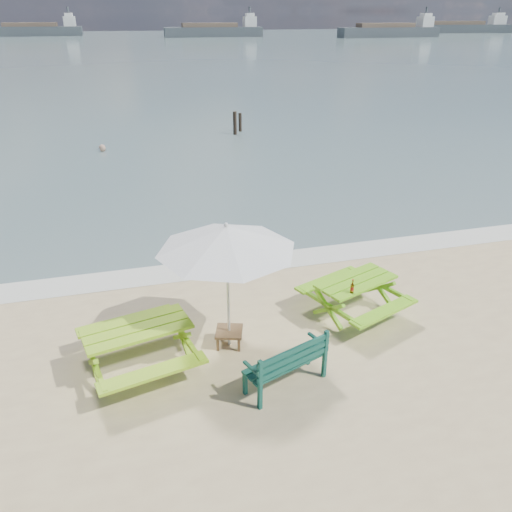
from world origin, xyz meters
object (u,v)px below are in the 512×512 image
object	(u,v)px
park_bench	(285,371)
swimmer	(104,163)
picnic_table_left	(139,348)
side_table	(229,337)
picnic_table_right	(354,298)
patio_umbrella	(226,238)
beer_bottle	(352,288)

from	to	relation	value
park_bench	swimmer	bearing A→B (deg)	100.35
picnic_table_left	swimmer	bearing A→B (deg)	92.86
side_table	swimmer	xyz separation A→B (m)	(-2.31, 14.85, -0.66)
swimmer	picnic_table_right	bearing A→B (deg)	-71.40
patio_umbrella	swimmer	distance (m)	15.25
park_bench	swimmer	size ratio (longest dim) A/B	0.91
park_bench	beer_bottle	world-z (taller)	beer_bottle
picnic_table_right	beer_bottle	bearing A→B (deg)	-124.81
side_table	patio_umbrella	size ratio (longest dim) A/B	0.20
side_table	beer_bottle	xyz separation A→B (m)	(2.28, -0.06, 0.69)
picnic_table_left	beer_bottle	distance (m)	3.87
swimmer	patio_umbrella	bearing A→B (deg)	-81.15
patio_umbrella	swimmer	bearing A→B (deg)	98.85
patio_umbrella	beer_bottle	world-z (taller)	patio_umbrella
side_table	patio_umbrella	world-z (taller)	patio_umbrella
park_bench	patio_umbrella	xyz separation A→B (m)	(-0.63, 1.27, 1.82)
picnic_table_right	park_bench	xyz separation A→B (m)	(-1.94, -1.63, -0.10)
picnic_table_left	beer_bottle	bearing A→B (deg)	2.89
picnic_table_right	patio_umbrella	world-z (taller)	patio_umbrella
beer_bottle	swimmer	bearing A→B (deg)	107.13
picnic_table_right	park_bench	bearing A→B (deg)	-139.95
swimmer	park_bench	bearing A→B (deg)	-79.65
picnic_table_left	swimmer	xyz separation A→B (m)	(-0.75, 15.10, -0.90)
picnic_table_left	swimmer	world-z (taller)	picnic_table_left
picnic_table_left	picnic_table_right	size ratio (longest dim) A/B	1.00
side_table	patio_umbrella	distance (m)	1.92
beer_bottle	swimmer	world-z (taller)	beer_bottle
side_table	park_bench	bearing A→B (deg)	-63.68
picnic_table_left	park_bench	size ratio (longest dim) A/B	1.53
picnic_table_right	beer_bottle	world-z (taller)	beer_bottle
park_bench	patio_umbrella	bearing A→B (deg)	116.32
picnic_table_right	swimmer	xyz separation A→B (m)	(-4.88, 14.50, -0.87)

